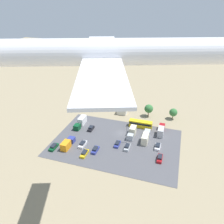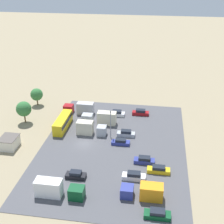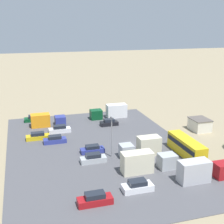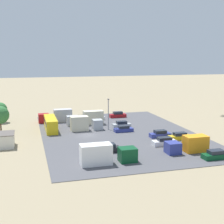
% 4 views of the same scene
% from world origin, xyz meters
% --- Properties ---
extents(ground_plane, '(400.00, 400.00, 0.00)m').
position_xyz_m(ground_plane, '(0.00, 0.00, 0.00)').
color(ground_plane, gray).
extents(parking_lot_surface, '(48.95, 33.77, 0.08)m').
position_xyz_m(parking_lot_surface, '(0.00, 7.07, 0.04)').
color(parking_lot_surface, '#4C4C51').
rests_on(parking_lot_surface, ground).
extents(shed_building, '(4.67, 3.89, 2.70)m').
position_xyz_m(shed_building, '(4.16, -17.10, 1.36)').
color(shed_building, silver).
rests_on(shed_building, ground).
extents(bus, '(10.04, 2.55, 3.04)m').
position_xyz_m(bus, '(-6.98, -7.40, 1.72)').
color(bus, gold).
rests_on(bus, ground).
extents(parked_car_0, '(1.81, 4.12, 1.57)m').
position_xyz_m(parked_car_0, '(13.04, 1.33, 0.73)').
color(parked_car_0, black).
rests_on(parked_car_0, ground).
extents(parked_car_1, '(1.80, 4.50, 1.52)m').
position_xyz_m(parked_car_1, '(5.71, 14.73, 0.71)').
color(parked_car_1, navy).
rests_on(parked_car_1, ground).
extents(parked_car_2, '(1.72, 4.75, 1.51)m').
position_xyz_m(parked_car_2, '(8.65, 17.88, 0.71)').
color(parked_car_2, gold).
rests_on(parked_car_2, ground).
extents(parked_car_3, '(1.73, 4.46, 1.61)m').
position_xyz_m(parked_car_3, '(-5.23, 9.48, 0.75)').
color(parked_car_3, '#ADB2B7').
rests_on(parked_car_3, ground).
extents(parked_car_4, '(1.90, 4.62, 1.50)m').
position_xyz_m(parked_car_4, '(21.42, 17.92, 0.70)').
color(parked_car_4, '#0C4723').
rests_on(parked_car_4, ground).
extents(parked_car_5, '(1.81, 4.73, 1.60)m').
position_xyz_m(parked_car_5, '(11.63, 12.99, 0.75)').
color(parked_car_5, silver).
rests_on(parked_car_5, ground).
extents(parked_car_6, '(1.72, 4.38, 1.41)m').
position_xyz_m(parked_car_6, '(-1.10, 8.66, 0.67)').
color(parked_car_6, navy).
rests_on(parked_car_6, ground).
extents(parked_car_7, '(1.95, 4.47, 1.62)m').
position_xyz_m(parked_car_7, '(-16.20, 5.61, 0.76)').
color(parked_car_7, silver).
rests_on(parked_car_7, ground).
extents(parked_car_8, '(1.74, 4.69, 1.65)m').
position_xyz_m(parked_car_8, '(-17.78, 12.24, 0.77)').
color(parked_car_8, maroon).
rests_on(parked_car_8, ground).
extents(parked_truck_0, '(2.33, 9.24, 3.45)m').
position_xyz_m(parked_truck_0, '(-10.88, 2.13, 1.66)').
color(parked_truck_0, '#ADB2B7').
rests_on(parked_truck_0, ground).
extents(parked_truck_1, '(2.40, 9.25, 3.34)m').
position_xyz_m(parked_truck_1, '(18.80, -0.79, 1.61)').
color(parked_truck_1, '#0C4723').
rests_on(parked_truck_1, ground).
extents(parked_truck_2, '(2.38, 7.48, 3.39)m').
position_xyz_m(parked_truck_2, '(-4.91, 0.25, 1.63)').
color(parked_truck_2, '#ADB2B7').
rests_on(parked_truck_2, ground).
extents(parked_truck_3, '(2.54, 7.82, 2.95)m').
position_xyz_m(parked_truck_3, '(16.85, 15.41, 1.43)').
color(parked_truck_3, navy).
rests_on(parked_truck_3, ground).
extents(parked_truck_4, '(2.35, 8.70, 3.35)m').
position_xyz_m(parked_truck_4, '(-16.14, -4.89, 1.61)').
color(parked_truck_4, maroon).
rests_on(parked_truck_4, ground).
extents(tree_near_shed, '(3.72, 3.72, 5.31)m').
position_xyz_m(tree_near_shed, '(-19.95, -19.41, 3.43)').
color(tree_near_shed, brown).
rests_on(tree_near_shed, ground).
extents(tree_apron_mid, '(4.09, 4.09, 6.07)m').
position_xyz_m(tree_apron_mid, '(-8.54, -18.57, 4.01)').
color(tree_apron_mid, brown).
rests_on(tree_apron_mid, ground).
extents(light_pole_lot_centre, '(0.90, 0.28, 7.37)m').
position_xyz_m(light_pole_lot_centre, '(-3.90, 5.78, 4.19)').
color(light_pole_lot_centre, gray).
rests_on(light_pole_lot_centre, ground).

